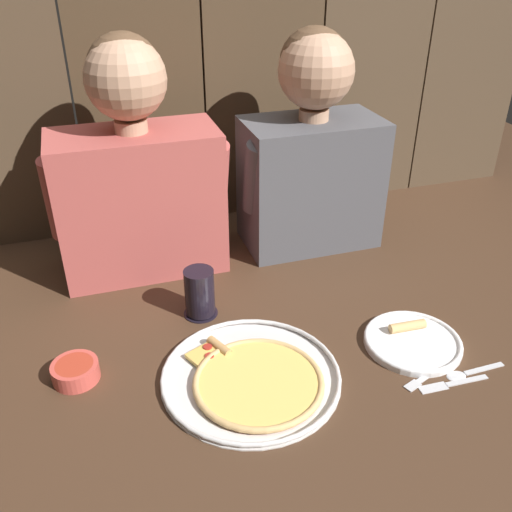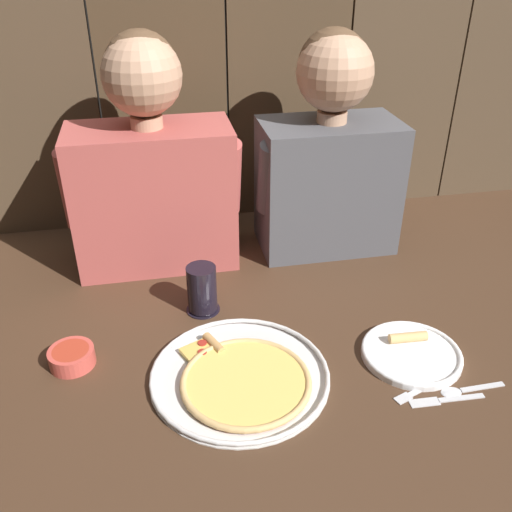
{
  "view_description": "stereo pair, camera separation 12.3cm",
  "coord_description": "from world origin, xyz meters",
  "views": [
    {
      "loc": [
        -0.36,
        -0.91,
        0.81
      ],
      "look_at": [
        -0.03,
        0.1,
        0.18
      ],
      "focal_mm": 39.05,
      "sensor_mm": 36.0,
      "label": 1
    },
    {
      "loc": [
        -0.24,
        -0.94,
        0.81
      ],
      "look_at": [
        -0.03,
        0.1,
        0.18
      ],
      "focal_mm": 39.05,
      "sensor_mm": 36.0,
      "label": 2
    }
  ],
  "objects": [
    {
      "name": "table_knife",
      "position": [
        0.29,
        -0.23,
        0.0
      ],
      "size": [
        0.16,
        0.02,
        0.01
      ],
      "color": "silver",
      "rests_on": "ground"
    },
    {
      "name": "dinner_plate",
      "position": [
        0.28,
        -0.09,
        0.01
      ],
      "size": [
        0.22,
        0.22,
        0.03
      ],
      "color": "white",
      "rests_on": "ground"
    },
    {
      "name": "ground_plane",
      "position": [
        0.0,
        0.0,
        0.0
      ],
      "size": [
        3.2,
        3.2,
        0.0
      ],
      "primitive_type": "plane",
      "color": "#422B1C"
    },
    {
      "name": "wooden_backdrop_wall",
      "position": [
        -0.0,
        0.7,
        0.57
      ],
      "size": [
        2.19,
        0.03,
        1.13
      ],
      "color": "brown",
      "rests_on": "ground"
    },
    {
      "name": "drinking_glass",
      "position": [
        -0.15,
        0.17,
        0.06
      ],
      "size": [
        0.08,
        0.08,
        0.12
      ],
      "color": "black",
      "rests_on": "ground"
    },
    {
      "name": "pizza_tray",
      "position": [
        -0.1,
        -0.09,
        0.01
      ],
      "size": [
        0.37,
        0.37,
        0.03
      ],
      "color": "silver",
      "rests_on": "ground"
    },
    {
      "name": "table_spoon",
      "position": [
        0.33,
        -0.21,
        0.0
      ],
      "size": [
        0.14,
        0.03,
        0.01
      ],
      "color": "silver",
      "rests_on": "ground"
    },
    {
      "name": "diner_right",
      "position": [
        0.24,
        0.44,
        0.28
      ],
      "size": [
        0.41,
        0.22,
        0.6
      ],
      "color": "#4C4C51",
      "rests_on": "ground"
    },
    {
      "name": "table_fork",
      "position": [
        0.25,
        -0.19,
        0.0
      ],
      "size": [
        0.13,
        0.06,
        0.01
      ],
      "color": "silver",
      "rests_on": "ground"
    },
    {
      "name": "dipping_bowl",
      "position": [
        -0.45,
        0.03,
        0.02
      ],
      "size": [
        0.1,
        0.1,
        0.04
      ],
      "color": "#CC4C42",
      "rests_on": "ground"
    },
    {
      "name": "diner_left",
      "position": [
        -0.24,
        0.44,
        0.28
      ],
      "size": [
        0.46,
        0.21,
        0.61
      ],
      "color": "#AD4C47",
      "rests_on": "ground"
    }
  ]
}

